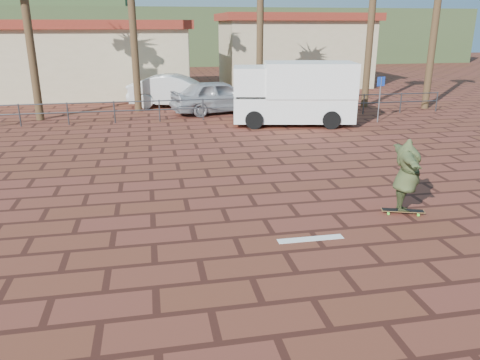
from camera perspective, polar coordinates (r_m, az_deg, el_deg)
name	(u,v)px	position (r m, az deg, el deg)	size (l,w,h in m)	color
ground	(264,219)	(10.75, 2.95, -4.79)	(120.00, 120.00, 0.00)	brown
paint_stripe	(310,239)	(9.89, 8.59, -7.11)	(1.40, 0.22, 0.01)	white
guardrail	(203,105)	(22.01, -4.54, 9.05)	(24.06, 0.06, 1.00)	#47494F
building_west	(89,57)	(31.85, -17.92, 14.02)	(12.60, 7.60, 4.50)	beige
building_east	(293,50)	(35.20, 6.54, 15.51)	(10.60, 6.60, 5.00)	beige
hill_front	(166,36)	(59.65, -8.99, 16.98)	(70.00, 18.00, 6.00)	#384C28
longboard	(403,211)	(11.64, 19.23, -3.56)	(1.00, 0.51, 0.10)	olive
skateboarder	(407,175)	(11.36, 19.69, 0.53)	(2.10, 0.57, 1.71)	#404B28
campervan	(294,92)	(21.02, 6.63, 10.60)	(5.54, 3.14, 2.71)	white
car_silver	(219,96)	(23.86, -2.59, 10.16)	(1.94, 4.82, 1.64)	#A5A6AB
car_white	(177,91)	(25.87, -7.64, 10.72)	(1.80, 5.16, 1.70)	silver
street_sign	(380,91)	(22.26, 16.73, 10.39)	(0.41, 0.14, 2.04)	gray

